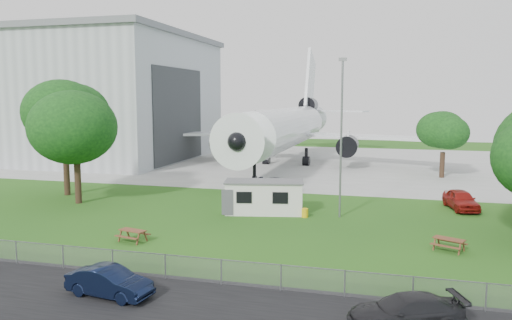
% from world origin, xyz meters
% --- Properties ---
extents(ground, '(160.00, 160.00, 0.00)m').
position_xyz_m(ground, '(0.00, 0.00, 0.00)').
color(ground, '#31691A').
extents(asphalt_strip, '(120.00, 8.00, 0.02)m').
position_xyz_m(asphalt_strip, '(0.00, -13.00, 0.01)').
color(asphalt_strip, black).
rests_on(asphalt_strip, ground).
extents(concrete_apron, '(120.00, 46.00, 0.03)m').
position_xyz_m(concrete_apron, '(0.00, 38.00, 0.01)').
color(concrete_apron, '#B7B7B2').
rests_on(concrete_apron, ground).
extents(hangar, '(43.00, 31.00, 18.55)m').
position_xyz_m(hangar, '(-37.97, 36.00, 9.41)').
color(hangar, '#B2B7BC').
rests_on(hangar, ground).
extents(airliner, '(46.36, 47.73, 17.69)m').
position_xyz_m(airliner, '(-2.00, 35.86, 5.27)').
color(airliner, white).
rests_on(airliner, ground).
extents(site_cabin, '(6.96, 3.90, 2.62)m').
position_xyz_m(site_cabin, '(2.24, 6.02, 1.31)').
color(site_cabin, silver).
rests_on(site_cabin, ground).
extents(picnic_west, '(2.10, 1.88, 0.76)m').
position_xyz_m(picnic_west, '(-3.95, -3.90, 0.00)').
color(picnic_west, brown).
rests_on(picnic_west, ground).
extents(picnic_east, '(2.27, 2.12, 0.76)m').
position_xyz_m(picnic_east, '(15.42, -0.70, 0.00)').
color(picnic_east, brown).
rests_on(picnic_east, ground).
extents(fence, '(58.00, 0.04, 1.30)m').
position_xyz_m(fence, '(0.00, -9.50, 0.00)').
color(fence, gray).
rests_on(fence, ground).
extents(lamp_mast, '(0.16, 0.16, 12.00)m').
position_xyz_m(lamp_mast, '(8.20, 6.20, 6.00)').
color(lamp_mast, slate).
rests_on(lamp_mast, ground).
extents(tree_west_big, '(7.66, 7.66, 11.45)m').
position_xyz_m(tree_west_big, '(-17.66, 8.42, 7.61)').
color(tree_west_big, '#382619').
rests_on(tree_west_big, ground).
extents(tree_west_small, '(7.77, 7.77, 10.23)m').
position_xyz_m(tree_west_small, '(-14.38, 5.44, 6.33)').
color(tree_west_small, '#382619').
rests_on(tree_west_small, ground).
extents(tree_far_apron, '(5.46, 5.46, 7.84)m').
position_xyz_m(tree_far_apron, '(17.64, 28.59, 5.09)').
color(tree_far_apron, '#382619').
rests_on(tree_far_apron, ground).
extents(car_centre_sedan, '(4.31, 2.01, 1.37)m').
position_xyz_m(car_centre_sedan, '(-0.51, -12.25, 0.68)').
color(car_centre_sedan, black).
rests_on(car_centre_sedan, ground).
extents(car_east_van, '(5.01, 3.36, 1.35)m').
position_xyz_m(car_east_van, '(12.61, -12.03, 0.67)').
color(car_east_van, black).
rests_on(car_east_van, ground).
extents(car_ne_hatch, '(2.87, 5.03, 1.61)m').
position_xyz_m(car_ne_hatch, '(17.58, 11.46, 0.81)').
color(car_ne_hatch, maroon).
rests_on(car_ne_hatch, ground).
extents(car_apron_van, '(4.44, 1.96, 1.27)m').
position_xyz_m(car_apron_van, '(1.34, 15.58, 0.63)').
color(car_apron_van, black).
rests_on(car_apron_van, ground).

